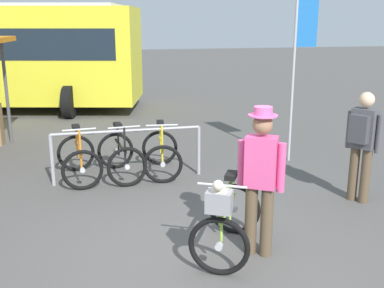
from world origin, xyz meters
The scene contains 9 objects.
ground_plane centered at (0.00, 0.00, 0.00)m, with size 80.00×80.00×0.00m, color #514F4C.
bike_rack_rail centered at (-0.59, 2.97, 0.64)m, with size 2.51×0.07×0.88m.
racked_bike_orange centered at (-1.39, 3.15, 0.37)m, with size 0.76×1.14×0.97m.
racked_bike_black centered at (-0.69, 3.15, 0.37)m, with size 0.77×1.18×0.98m.
racked_bike_yellow centered at (0.01, 3.15, 0.37)m, with size 0.79×1.19×0.98m.
featured_bicycle centered at (0.19, 0.04, 0.49)m, with size 1.09×1.26×1.09m.
person_with_featured_bike centered at (0.58, 0.04, 0.95)m, with size 0.46×0.35×1.72m.
pedestrian_with_backpack centered at (2.62, 1.19, 0.94)m, with size 0.44×0.47×1.64m.
banner_flag centered at (2.67, 3.36, 2.23)m, with size 0.45×0.05×3.20m.
Camera 1 is at (-1.29, -4.45, 2.60)m, focal length 42.93 mm.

